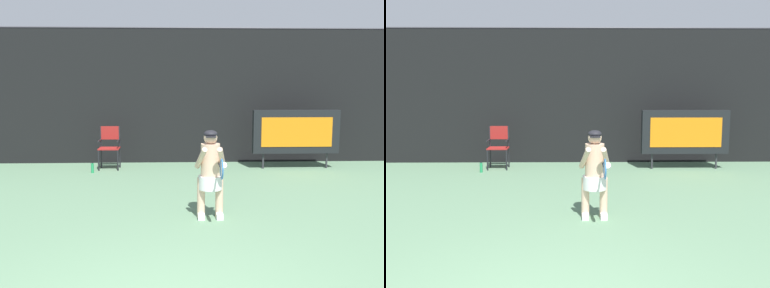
{
  "view_description": "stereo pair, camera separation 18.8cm",
  "coord_description": "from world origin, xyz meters",
  "views": [
    {
      "loc": [
        0.07,
        -3.49,
        2.22
      ],
      "look_at": [
        0.38,
        4.67,
        1.05
      ],
      "focal_mm": 40.96,
      "sensor_mm": 36.0,
      "label": 1
    },
    {
      "loc": [
        0.26,
        -3.49,
        2.22
      ],
      "look_at": [
        0.38,
        4.67,
        1.05
      ],
      "focal_mm": 40.96,
      "sensor_mm": 36.0,
      "label": 2
    }
  ],
  "objects": [
    {
      "name": "tennis_racket",
      "position": [
        0.75,
        2.87,
        0.93
      ],
      "size": [
        0.03,
        0.6,
        0.31
      ],
      "rotation": [
        0.0,
        0.0,
        -0.07
      ],
      "color": "black"
    },
    {
      "name": "scoreboard",
      "position": [
        3.13,
        7.48,
        0.95
      ],
      "size": [
        2.2,
        0.21,
        1.5
      ],
      "color": "black",
      "rests_on": "ground"
    },
    {
      "name": "water_bottle",
      "position": [
        -1.97,
        7.1,
        0.12
      ],
      "size": [
        0.07,
        0.07,
        0.27
      ],
      "color": "#238E52",
      "rests_on": "ground"
    },
    {
      "name": "tennis_player",
      "position": [
        0.63,
        3.46,
        0.78
      ],
      "size": [
        0.52,
        0.59,
        1.44
      ],
      "color": "white",
      "rests_on": "ground"
    },
    {
      "name": "umpire_chair",
      "position": [
        -1.62,
        7.61,
        0.62
      ],
      "size": [
        0.52,
        0.44,
        1.08
      ],
      "color": "black",
      "rests_on": "ground"
    },
    {
      "name": "backdrop_screen",
      "position": [
        0.0,
        8.5,
        1.81
      ],
      "size": [
        18.0,
        0.12,
        3.66
      ],
      "color": "black",
      "rests_on": "ground"
    }
  ]
}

